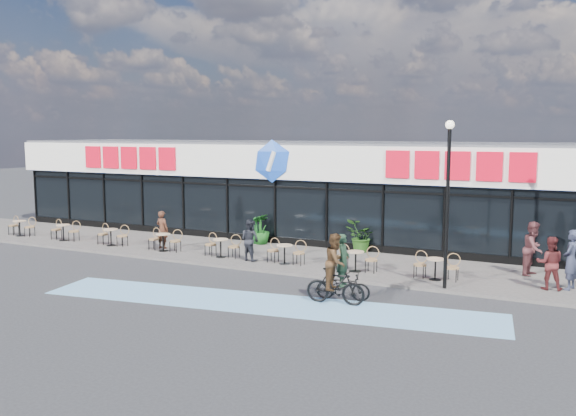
% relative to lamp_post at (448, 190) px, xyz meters
% --- Properties ---
extents(ground, '(120.00, 120.00, 0.00)m').
position_rel_lamp_post_xyz_m(ground, '(-8.54, -2.30, -3.26)').
color(ground, '#28282B').
rests_on(ground, ground).
extents(sidewalk, '(44.00, 5.00, 0.10)m').
position_rel_lamp_post_xyz_m(sidewalk, '(-8.54, 2.20, -3.21)').
color(sidewalk, '#625B57').
rests_on(sidewalk, ground).
extents(bike_lane, '(14.17, 4.13, 0.01)m').
position_rel_lamp_post_xyz_m(bike_lane, '(-4.54, -3.80, -3.26)').
color(bike_lane, '#6BA0CA').
rests_on(bike_lane, ground).
extents(building, '(30.60, 6.57, 4.75)m').
position_rel_lamp_post_xyz_m(building, '(-8.54, 7.63, -0.92)').
color(building, black).
rests_on(building, ground).
extents(lamp_post, '(0.28, 0.28, 5.34)m').
position_rel_lamp_post_xyz_m(lamp_post, '(0.00, 0.00, 0.00)').
color(lamp_post, black).
rests_on(lamp_post, sidewalk).
extents(bistro_set_0, '(1.54, 0.62, 0.90)m').
position_rel_lamp_post_xyz_m(bistro_set_0, '(-20.47, 1.05, -2.71)').
color(bistro_set_0, tan).
rests_on(bistro_set_0, sidewalk).
extents(bistro_set_1, '(1.54, 0.62, 0.90)m').
position_rel_lamp_post_xyz_m(bistro_set_1, '(-17.62, 1.05, -2.71)').
color(bistro_set_1, tan).
rests_on(bistro_set_1, sidewalk).
extents(bistro_set_2, '(1.54, 0.62, 0.90)m').
position_rel_lamp_post_xyz_m(bistro_set_2, '(-14.77, 1.05, -2.71)').
color(bistro_set_2, tan).
rests_on(bistro_set_2, sidewalk).
extents(bistro_set_3, '(1.54, 0.62, 0.90)m').
position_rel_lamp_post_xyz_m(bistro_set_3, '(-11.92, 1.05, -2.71)').
color(bistro_set_3, tan).
rests_on(bistro_set_3, sidewalk).
extents(bistro_set_4, '(1.54, 0.62, 0.90)m').
position_rel_lamp_post_xyz_m(bistro_set_4, '(-9.07, 1.05, -2.71)').
color(bistro_set_4, tan).
rests_on(bistro_set_4, sidewalk).
extents(bistro_set_5, '(1.54, 0.62, 0.90)m').
position_rel_lamp_post_xyz_m(bistro_set_5, '(-6.22, 1.05, -2.71)').
color(bistro_set_5, tan).
rests_on(bistro_set_5, sidewalk).
extents(bistro_set_6, '(1.54, 0.62, 0.90)m').
position_rel_lamp_post_xyz_m(bistro_set_6, '(-3.37, 1.05, -2.71)').
color(bistro_set_6, tan).
rests_on(bistro_set_6, sidewalk).
extents(bistro_set_7, '(1.54, 0.62, 0.90)m').
position_rel_lamp_post_xyz_m(bistro_set_7, '(-0.52, 1.05, -2.71)').
color(bistro_set_7, tan).
rests_on(bistro_set_7, sidewalk).
extents(potted_plant_left, '(0.79, 0.79, 1.27)m').
position_rel_lamp_post_xyz_m(potted_plant_left, '(-9.27, 4.30, -2.53)').
color(potted_plant_left, '#144819').
rests_on(potted_plant_left, sidewalk).
extents(potted_plant_mid, '(0.94, 0.94, 1.35)m').
position_rel_lamp_post_xyz_m(potted_plant_mid, '(-9.02, 4.24, -2.49)').
color(potted_plant_mid, '#144714').
rests_on(potted_plant_mid, sidewalk).
extents(potted_plant_right, '(1.52, 1.45, 1.32)m').
position_rel_lamp_post_xyz_m(potted_plant_right, '(-4.44, 4.39, -2.50)').
color(potted_plant_right, '#204614').
rests_on(potted_plant_right, sidewalk).
extents(patron_left, '(0.62, 0.43, 1.63)m').
position_rel_lamp_post_xyz_m(patron_left, '(-12.34, 1.47, -2.35)').
color(patron_left, '#412317').
rests_on(patron_left, sidewalk).
extents(patron_right, '(0.92, 0.79, 1.63)m').
position_rel_lamp_post_xyz_m(patron_right, '(-7.71, 0.94, -2.35)').
color(patron_right, black).
rests_on(patron_right, sidewalk).
extents(pedestrian_a, '(0.64, 0.80, 1.93)m').
position_rel_lamp_post_xyz_m(pedestrian_a, '(3.60, 1.57, -2.20)').
color(pedestrian_a, '#292D40').
rests_on(pedestrian_a, sidewalk).
extents(pedestrian_b, '(0.93, 1.07, 1.89)m').
position_rel_lamp_post_xyz_m(pedestrian_b, '(2.38, 3.15, -2.21)').
color(pedestrian_b, '#532A2C').
rests_on(pedestrian_b, sidewalk).
extents(pedestrian_c, '(0.90, 0.74, 1.70)m').
position_rel_lamp_post_xyz_m(pedestrian_c, '(3.01, 1.31, -2.31)').
color(pedestrian_c, '#4F1C1C').
rests_on(pedestrian_c, sidewalk).
extents(cyclist_a, '(1.83, 0.86, 2.13)m').
position_rel_lamp_post_xyz_m(cyclist_a, '(-2.61, -2.92, -2.37)').
color(cyclist_a, black).
rests_on(cyclist_a, ground).
extents(cyclist_b, '(1.73, 0.85, 2.04)m').
position_rel_lamp_post_xyz_m(cyclist_b, '(-2.56, -2.41, -2.59)').
color(cyclist_b, black).
rests_on(cyclist_b, ground).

